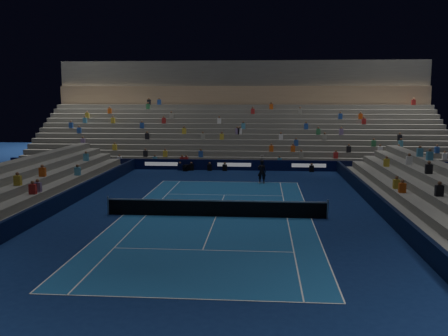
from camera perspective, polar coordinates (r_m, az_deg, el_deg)
ground at (r=28.87m, az=-0.94°, el=-5.62°), size 90.00×90.00×0.00m
court_surface at (r=28.87m, az=-0.94°, el=-5.61°), size 10.97×23.77×0.01m
sponsor_barrier_far at (r=46.93m, az=1.19°, el=0.35°), size 44.00×0.25×1.00m
sponsor_barrier_east at (r=29.49m, az=18.25°, el=-4.75°), size 0.25×37.00×1.00m
sponsor_barrier_west at (r=31.19m, az=-19.02°, el=-4.09°), size 0.25×37.00×1.00m
grandstand_main at (r=55.99m, az=1.76°, el=4.57°), size 44.00×15.20×11.20m
tennis_net at (r=28.76m, az=-0.94°, el=-4.65°), size 12.90×0.10×1.10m
tennis_player at (r=39.83m, az=4.38°, el=-0.43°), size 0.70×0.47×1.89m
broadcast_camera at (r=46.57m, az=-4.42°, el=0.02°), size 0.57×0.95×0.58m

